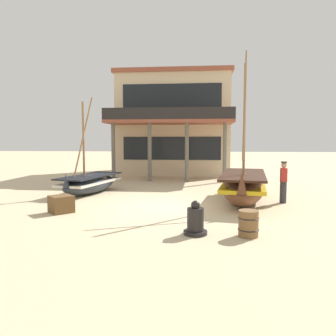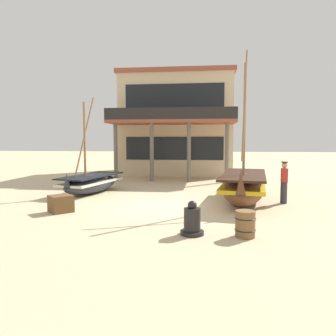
{
  "view_description": "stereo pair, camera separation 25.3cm",
  "coord_description": "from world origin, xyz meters",
  "px_view_note": "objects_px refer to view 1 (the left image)",
  "views": [
    {
      "loc": [
        1.29,
        -12.23,
        2.54
      ],
      "look_at": [
        0.0,
        1.0,
        1.4
      ],
      "focal_mm": 34.81,
      "sensor_mm": 36.0,
      "label": 1
    },
    {
      "loc": [
        1.54,
        -12.21,
        2.54
      ],
      "look_at": [
        0.0,
        1.0,
        1.4
      ],
      "focal_mm": 34.81,
      "sensor_mm": 36.0,
      "label": 2
    }
  ],
  "objects_px": {
    "fisherman_by_hull": "(283,183)",
    "harbor_building_main": "(175,125)",
    "wooden_barrel": "(248,224)",
    "fishing_boat_near_left": "(90,183)",
    "cargo_crate": "(61,204)",
    "fishing_boat_centre_large": "(243,186)",
    "capstan_winch": "(195,221)"
  },
  "relations": [
    {
      "from": "fishing_boat_near_left",
      "to": "capstan_winch",
      "type": "bearing_deg",
      "value": -51.25
    },
    {
      "from": "wooden_barrel",
      "to": "cargo_crate",
      "type": "bearing_deg",
      "value": 159.47
    },
    {
      "from": "fishing_boat_near_left",
      "to": "wooden_barrel",
      "type": "distance_m",
      "value": 9.18
    },
    {
      "from": "wooden_barrel",
      "to": "cargo_crate",
      "type": "distance_m",
      "value": 6.54
    },
    {
      "from": "capstan_winch",
      "to": "harbor_building_main",
      "type": "height_order",
      "value": "harbor_building_main"
    },
    {
      "from": "fisherman_by_hull",
      "to": "cargo_crate",
      "type": "xyz_separation_m",
      "value": [
        -8.21,
        -2.56,
        -0.53
      ]
    },
    {
      "from": "wooden_barrel",
      "to": "fisherman_by_hull",
      "type": "bearing_deg",
      "value": 66.74
    },
    {
      "from": "fisherman_by_hull",
      "to": "cargo_crate",
      "type": "height_order",
      "value": "fisherman_by_hull"
    },
    {
      "from": "fishing_boat_near_left",
      "to": "fisherman_by_hull",
      "type": "relative_size",
      "value": 2.72
    },
    {
      "from": "fishing_boat_centre_large",
      "to": "fisherman_by_hull",
      "type": "relative_size",
      "value": 3.7
    },
    {
      "from": "fishing_boat_near_left",
      "to": "harbor_building_main",
      "type": "relative_size",
      "value": 0.48
    },
    {
      "from": "wooden_barrel",
      "to": "fishing_boat_near_left",
      "type": "bearing_deg",
      "value": 135.26
    },
    {
      "from": "fishing_boat_centre_large",
      "to": "cargo_crate",
      "type": "bearing_deg",
      "value": -159.11
    },
    {
      "from": "wooden_barrel",
      "to": "cargo_crate",
      "type": "relative_size",
      "value": 0.97
    },
    {
      "from": "fishing_boat_centre_large",
      "to": "harbor_building_main",
      "type": "xyz_separation_m",
      "value": [
        -3.72,
        12.13,
        3.08
      ]
    },
    {
      "from": "cargo_crate",
      "to": "wooden_barrel",
      "type": "bearing_deg",
      "value": -20.53
    },
    {
      "from": "fisherman_by_hull",
      "to": "harbor_building_main",
      "type": "relative_size",
      "value": 0.18
    },
    {
      "from": "fishing_boat_centre_large",
      "to": "harbor_building_main",
      "type": "height_order",
      "value": "harbor_building_main"
    },
    {
      "from": "fishing_boat_near_left",
      "to": "fishing_boat_centre_large",
      "type": "bearing_deg",
      "value": -13.14
    },
    {
      "from": "wooden_barrel",
      "to": "harbor_building_main",
      "type": "distance_m",
      "value": 17.58
    },
    {
      "from": "fishing_boat_near_left",
      "to": "cargo_crate",
      "type": "bearing_deg",
      "value": -84.58
    },
    {
      "from": "fishing_boat_centre_large",
      "to": "cargo_crate",
      "type": "relative_size",
      "value": 8.67
    },
    {
      "from": "fishing_boat_centre_large",
      "to": "fisherman_by_hull",
      "type": "height_order",
      "value": "fishing_boat_centre_large"
    },
    {
      "from": "fishing_boat_near_left",
      "to": "harbor_building_main",
      "type": "xyz_separation_m",
      "value": [
        3.3,
        10.49,
        3.26
      ]
    },
    {
      "from": "fishing_boat_near_left",
      "to": "fishing_boat_centre_large",
      "type": "height_order",
      "value": "fishing_boat_centre_large"
    },
    {
      "from": "fisherman_by_hull",
      "to": "capstan_winch",
      "type": "distance_m",
      "value": 5.94
    },
    {
      "from": "fisherman_by_hull",
      "to": "cargo_crate",
      "type": "distance_m",
      "value": 8.62
    },
    {
      "from": "fisherman_by_hull",
      "to": "fishing_boat_centre_large",
      "type": "bearing_deg",
      "value": -178.78
    },
    {
      "from": "wooden_barrel",
      "to": "cargo_crate",
      "type": "xyz_separation_m",
      "value": [
        -6.13,
        2.29,
        -0.05
      ]
    },
    {
      "from": "fishing_boat_near_left",
      "to": "fishing_boat_centre_large",
      "type": "relative_size",
      "value": 0.74
    },
    {
      "from": "fishing_boat_centre_large",
      "to": "harbor_building_main",
      "type": "distance_m",
      "value": 13.05
    },
    {
      "from": "fishing_boat_near_left",
      "to": "fishing_boat_centre_large",
      "type": "xyz_separation_m",
      "value": [
        7.02,
        -1.64,
        0.17
      ]
    }
  ]
}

